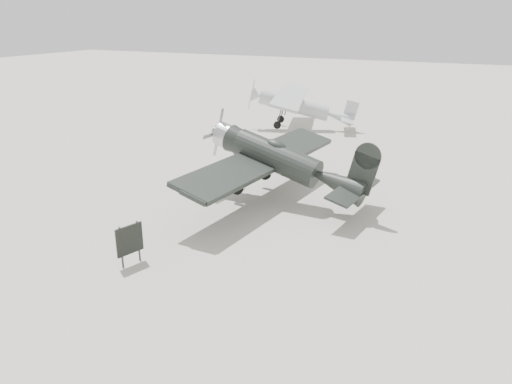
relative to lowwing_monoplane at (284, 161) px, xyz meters
The scene contains 4 objects.
ground 6.11m from the lowwing_monoplane, 84.15° to the right, with size 160.00×160.00×0.00m, color #AAA596.
lowwing_monoplane is the anchor object (origin of this frame).
highwing_monoplane 15.16m from the lowwing_monoplane, 108.04° to the left, with size 7.83×10.92×3.10m.
sign_board 8.21m from the lowwing_monoplane, 107.31° to the right, with size 0.37×0.99×1.47m.
Camera 1 is at (7.29, -13.97, 8.06)m, focal length 35.00 mm.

